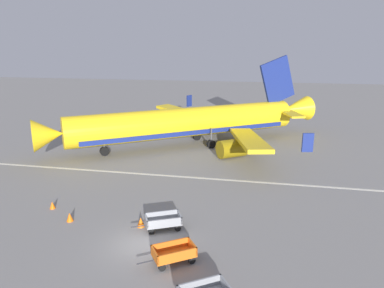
% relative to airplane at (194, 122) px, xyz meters
% --- Properties ---
extents(ground_plane, '(220.00, 220.00, 0.00)m').
position_rel_airplane_xyz_m(ground_plane, '(1.36, -24.43, -3.05)').
color(ground_plane, gray).
extents(apron_stripe, '(120.00, 0.36, 0.01)m').
position_rel_airplane_xyz_m(apron_stripe, '(1.36, -11.70, -3.05)').
color(apron_stripe, silver).
rests_on(apron_stripe, ground).
extents(airplane, '(32.83, 28.38, 11.34)m').
position_rel_airplane_xyz_m(airplane, '(0.00, 0.00, 0.00)').
color(airplane, yellow).
rests_on(airplane, ground).
extents(baggage_cart_second_in_row, '(3.36, 2.60, 1.07)m').
position_rel_airplane_xyz_m(baggage_cart_second_in_row, '(3.86, -26.02, -2.45)').
color(baggage_cart_second_in_row, orange).
rests_on(baggage_cart_second_in_row, ground).
extents(baggage_cart_third_in_row, '(3.51, 2.36, 1.07)m').
position_rel_airplane_xyz_m(baggage_cart_third_in_row, '(2.12, -22.22, -2.45)').
color(baggage_cart_third_in_row, gray).
rests_on(baggage_cart_third_in_row, ground).
extents(traffic_cone_near_plane, '(0.51, 0.51, 0.67)m').
position_rel_airplane_xyz_m(traffic_cone_near_plane, '(-5.02, -22.44, -2.72)').
color(traffic_cone_near_plane, orange).
rests_on(traffic_cone_near_plane, ground).
extents(traffic_cone_mid_apron, '(0.45, 0.45, 0.59)m').
position_rel_airplane_xyz_m(traffic_cone_mid_apron, '(-7.50, -20.75, -2.76)').
color(traffic_cone_mid_apron, orange).
rests_on(traffic_cone_mid_apron, ground).
extents(traffic_cone_by_carts, '(0.54, 0.54, 0.72)m').
position_rel_airplane_xyz_m(traffic_cone_by_carts, '(0.45, -22.21, -2.70)').
color(traffic_cone_by_carts, orange).
rests_on(traffic_cone_by_carts, ground).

